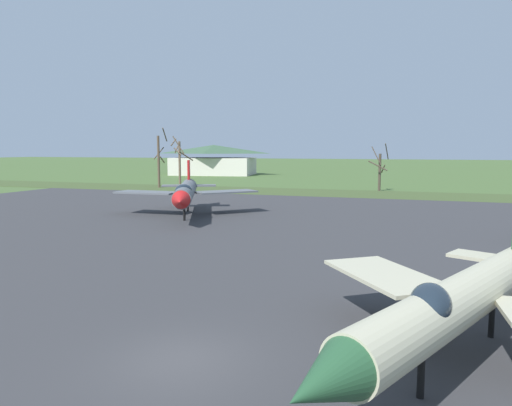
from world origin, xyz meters
TOP-DOWN VIEW (x-y plane):
  - ground_plane at (0.00, 0.00)m, footprint 600.00×600.00m
  - asphalt_apron at (0.00, 18.80)m, footprint 100.47×62.67m
  - grass_verge_strip at (0.00, 56.13)m, footprint 160.47×12.00m
  - jet_fighter_front_left at (-14.17, 27.74)m, footprint 12.94×16.11m
  - jet_fighter_front_right at (7.85, 2.24)m, footprint 10.65×14.17m
  - bare_tree_far_left at (-33.98, 56.64)m, footprint 2.69×2.36m
  - bare_tree_left_of_center at (-31.02, 58.19)m, footprint 3.27×3.04m
  - bare_tree_center at (1.00, 61.88)m, footprint 2.87×2.55m
  - visitor_building at (-42.12, 96.78)m, footprint 22.36×16.45m

SIDE VIEW (x-z plane):
  - ground_plane at x=0.00m, z-range 0.00..0.00m
  - asphalt_apron at x=0.00m, z-range 0.00..0.05m
  - grass_verge_strip at x=0.00m, z-range 0.00..0.06m
  - jet_fighter_front_right at x=7.85m, z-range -0.27..4.43m
  - jet_fighter_front_left at x=-14.17m, z-range -0.22..4.98m
  - bare_tree_center at x=1.00m, z-range -0.34..6.92m
  - visitor_building at x=-42.12m, z-range -0.08..7.36m
  - bare_tree_left_of_center at x=-31.02m, z-range 0.30..8.83m
  - bare_tree_far_left at x=-33.98m, z-range -0.27..9.57m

